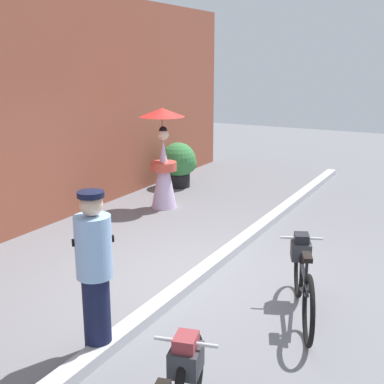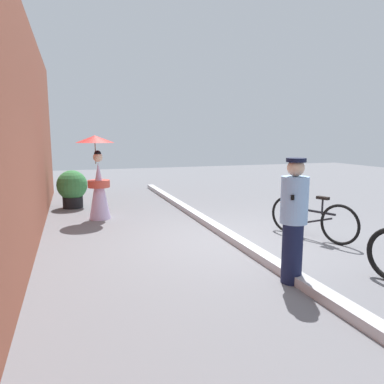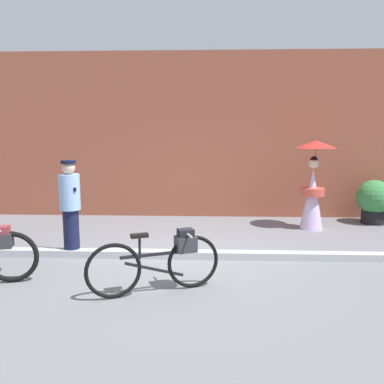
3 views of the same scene
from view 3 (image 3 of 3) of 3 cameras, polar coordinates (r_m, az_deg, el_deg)
The scene contains 7 objects.
ground_plane at distance 6.77m, azimuth -0.86°, elevation -9.28°, with size 30.00×30.00×0.00m, color slate.
building_wall at distance 9.92m, azimuth 0.29°, elevation 7.96°, with size 14.00×0.40×3.92m, color brown.
sidewalk_curb at distance 6.75m, azimuth -0.86°, elevation -8.79°, with size 14.00×0.20×0.12m, color #B2B2B7.
bicycle_far_side at distance 5.32m, azimuth -4.31°, elevation -9.48°, with size 1.66×0.74×0.81m.
person_officer at distance 7.00m, azimuth -16.79°, elevation -1.87°, with size 0.34×0.34×1.60m.
person_with_parasol at distance 8.90m, azimuth 16.70°, elevation 1.09°, with size 0.85×0.85×1.88m.
potted_plant_by_door at distance 9.97m, azimuth 24.43°, elevation -1.07°, with size 0.80×0.78×0.99m.
Camera 3 is at (0.38, -6.43, 2.09)m, focal length 37.86 mm.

